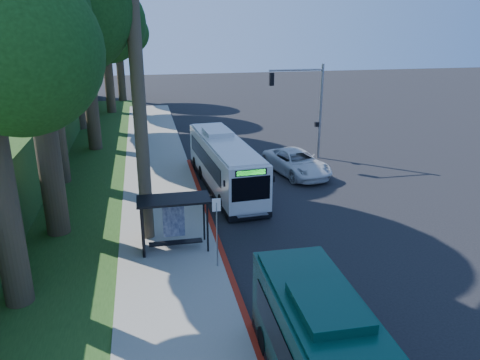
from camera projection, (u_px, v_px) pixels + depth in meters
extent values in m
plane|color=black|center=(300.00, 213.00, 25.51)|extent=(140.00, 140.00, 0.00)
cube|color=gray|center=(166.00, 223.00, 24.07)|extent=(4.50, 70.00, 0.12)
cube|color=maroon|center=(223.00, 255.00, 20.81)|extent=(0.25, 30.00, 0.13)
cube|color=#234719|center=(63.00, 198.00, 27.60)|extent=(8.00, 70.00, 0.06)
cube|color=black|center=(173.00, 199.00, 20.56)|extent=(3.20, 1.50, 0.10)
cube|color=black|center=(142.00, 229.00, 20.70)|extent=(0.06, 1.30, 2.20)
cube|color=navy|center=(174.00, 219.00, 21.61)|extent=(1.00, 0.12, 1.70)
cube|color=black|center=(176.00, 242.00, 21.13)|extent=(2.40, 0.40, 0.06)
cube|color=black|center=(143.00, 224.00, 21.27)|extent=(0.08, 0.08, 2.40)
cube|color=black|center=(204.00, 219.00, 21.81)|extent=(0.08, 0.08, 2.40)
cube|color=black|center=(143.00, 235.00, 20.16)|extent=(0.08, 0.08, 2.40)
cube|color=black|center=(208.00, 229.00, 20.70)|extent=(0.08, 0.08, 2.40)
cylinder|color=gray|center=(217.00, 236.00, 19.34)|extent=(0.06, 0.06, 3.00)
cube|color=white|center=(216.00, 205.00, 18.89)|extent=(0.35, 0.04, 0.55)
cylinder|color=gray|center=(320.00, 112.00, 34.55)|extent=(0.20, 0.20, 7.00)
cylinder|color=gray|center=(296.00, 70.00, 33.15)|extent=(4.00, 0.14, 0.14)
cube|color=black|center=(272.00, 79.00, 33.00)|extent=(0.30, 0.30, 0.90)
cube|color=black|center=(317.00, 124.00, 34.80)|extent=(0.25, 0.25, 0.35)
cylinder|color=#4C3F2D|center=(139.00, 104.00, 20.41)|extent=(0.60, 0.60, 13.00)
cylinder|color=#382B1E|center=(45.00, 129.00, 21.37)|extent=(1.10, 1.10, 10.50)
sphere|color=#14380F|center=(64.00, 6.00, 18.86)|extent=(5.60, 5.60, 5.60)
sphere|color=#14380F|center=(0.00, 0.00, 20.59)|extent=(5.20, 5.20, 5.20)
cylinder|color=#382B1E|center=(50.00, 90.00, 28.36)|extent=(1.18, 1.18, 11.90)
cylinder|color=#382B1E|center=(90.00, 89.00, 36.39)|extent=(1.06, 1.06, 9.80)
sphere|color=#14380F|center=(81.00, 6.00, 34.43)|extent=(8.40, 8.40, 8.40)
sphere|color=#14380F|center=(105.00, 22.00, 33.96)|extent=(5.88, 5.88, 5.88)
sphere|color=#14380F|center=(64.00, 18.00, 35.78)|extent=(5.46, 5.46, 5.46)
cylinder|color=#382B1E|center=(74.00, 70.00, 43.18)|extent=(1.14, 1.14, 11.20)
sphere|color=#14380F|center=(88.00, 5.00, 40.39)|extent=(6.72, 6.72, 6.72)
sphere|color=#14380F|center=(50.00, 2.00, 42.48)|extent=(6.24, 6.24, 6.24)
cylinder|color=#382B1E|center=(108.00, 72.00, 51.41)|extent=(1.02, 1.02, 9.10)
sphere|color=#14380F|center=(103.00, 18.00, 49.59)|extent=(8.00, 8.00, 8.00)
sphere|color=#14380F|center=(119.00, 28.00, 49.13)|extent=(5.60, 5.60, 5.60)
sphere|color=#14380F|center=(92.00, 26.00, 50.87)|extent=(5.20, 5.20, 5.20)
cylinder|color=#382B1E|center=(120.00, 68.00, 59.12)|extent=(0.98, 0.98, 8.40)
sphere|color=#14380F|center=(117.00, 25.00, 57.44)|extent=(7.00, 7.00, 7.00)
sphere|color=#14380F|center=(129.00, 33.00, 57.05)|extent=(4.90, 4.90, 4.90)
sphere|color=#14380F|center=(108.00, 31.00, 58.57)|extent=(4.55, 4.55, 4.55)
cylinder|color=#382B1E|center=(0.00, 188.00, 15.95)|extent=(1.02, 1.02, 9.10)
sphere|color=#14380F|center=(17.00, 52.00, 13.75)|extent=(5.04, 5.04, 5.04)
cube|color=silver|center=(225.00, 163.00, 28.86)|extent=(3.11, 11.12, 2.61)
cube|color=black|center=(225.00, 183.00, 29.30)|extent=(3.13, 11.18, 0.32)
cube|color=black|center=(223.00, 157.00, 29.20)|extent=(2.99, 8.71, 1.01)
cube|color=black|center=(251.00, 189.00, 23.84)|extent=(2.06, 0.26, 1.28)
cube|color=black|center=(206.00, 138.00, 33.72)|extent=(1.87, 0.24, 0.92)
cube|color=#19E533|center=(251.00, 172.00, 23.55)|extent=(1.52, 0.20, 0.26)
cube|color=silver|center=(224.00, 141.00, 28.42)|extent=(2.88, 10.56, 0.11)
cube|color=silver|center=(218.00, 132.00, 30.04)|extent=(1.79, 2.40, 0.32)
cylinder|color=black|center=(222.00, 202.00, 25.77)|extent=(0.34, 0.93, 0.92)
cylinder|color=black|center=(258.00, 198.00, 26.32)|extent=(0.34, 0.93, 0.92)
cylinder|color=black|center=(196.00, 163.00, 32.76)|extent=(0.34, 0.93, 0.92)
cylinder|color=black|center=(225.00, 161.00, 33.31)|extent=(0.34, 0.93, 0.92)
cube|color=black|center=(287.00, 276.00, 15.56)|extent=(1.84, 0.13, 0.90)
cube|color=#09342B|center=(358.00, 360.00, 10.23)|extent=(2.25, 10.33, 0.11)
cube|color=#09342B|center=(328.00, 307.00, 11.86)|extent=(1.64, 2.28, 0.32)
cylinder|color=black|center=(265.00, 341.00, 14.68)|extent=(0.28, 0.91, 0.90)
cylinder|color=black|center=(328.00, 332.00, 15.06)|extent=(0.28, 0.91, 0.90)
imported|color=silver|center=(297.00, 163.00, 31.66)|extent=(3.90, 6.30, 1.63)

